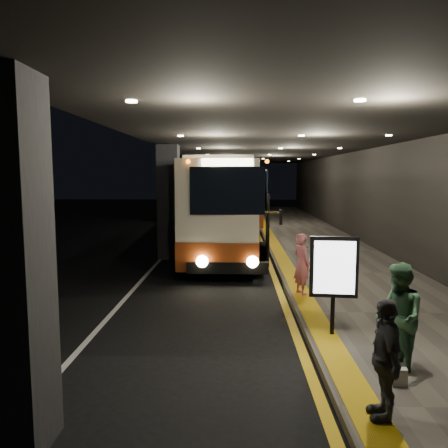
{
  "coord_description": "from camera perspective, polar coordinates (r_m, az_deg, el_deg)",
  "views": [
    {
      "loc": [
        1.12,
        -12.85,
        3.25
      ],
      "look_at": [
        0.74,
        0.89,
        1.7
      ],
      "focal_mm": 35.0,
      "sensor_mm": 36.0,
      "label": 1
    }
  ],
  "objects": [
    {
      "name": "ground",
      "position": [
        13.31,
        -3.31,
        -7.72
      ],
      "size": [
        90.0,
        90.0,
        0.0
      ],
      "primitive_type": "plane",
      "color": "black"
    },
    {
      "name": "lane_line_white",
      "position": [
        18.38,
        -7.59,
        -3.8
      ],
      "size": [
        0.12,
        50.0,
        0.01
      ],
      "primitive_type": "cube",
      "color": "silver",
      "rests_on": "ground"
    },
    {
      "name": "kerb_stripe_yellow",
      "position": [
        18.19,
        5.46,
        -3.88
      ],
      "size": [
        0.18,
        50.0,
        0.01
      ],
      "primitive_type": "cube",
      "color": "gold",
      "rests_on": "ground"
    },
    {
      "name": "sidewalk",
      "position": [
        18.49,
        12.92,
        -3.62
      ],
      "size": [
        4.5,
        50.0,
        0.15
      ],
      "primitive_type": "cube",
      "color": "#514C44",
      "rests_on": "ground"
    },
    {
      "name": "tactile_strip",
      "position": [
        18.2,
        7.04,
        -3.41
      ],
      "size": [
        0.5,
        50.0,
        0.01
      ],
      "primitive_type": "cube",
      "color": "gold",
      "rests_on": "sidewalk"
    },
    {
      "name": "terminal_wall",
      "position": [
        18.8,
        19.91,
        5.29
      ],
      "size": [
        0.1,
        50.0,
        6.0
      ],
      "primitive_type": "cube",
      "color": "black",
      "rests_on": "ground"
    },
    {
      "name": "support_columns",
      "position": [
        17.09,
        -7.23,
        2.86
      ],
      "size": [
        0.8,
        24.8,
        4.4
      ],
      "color": "black",
      "rests_on": "ground"
    },
    {
      "name": "canopy",
      "position": [
        17.96,
        6.11,
        10.7
      ],
      "size": [
        9.0,
        50.0,
        0.4
      ],
      "primitive_type": "cube",
      "color": "black",
      "rests_on": "support_columns"
    },
    {
      "name": "coach_main",
      "position": [
        18.47,
        0.81,
        1.89
      ],
      "size": [
        3.08,
        12.06,
        3.73
      ],
      "rotation": [
        0.0,
        0.0,
        -0.05
      ],
      "color": "beige",
      "rests_on": "ground"
    },
    {
      "name": "coach_second",
      "position": [
        29.04,
        1.58,
        3.42
      ],
      "size": [
        2.97,
        11.57,
        3.6
      ],
      "rotation": [
        0.0,
        0.0,
        0.05
      ],
      "color": "beige",
      "rests_on": "ground"
    },
    {
      "name": "coach_third",
      "position": [
        42.36,
        1.4,
        4.61
      ],
      "size": [
        3.26,
        12.78,
        3.98
      ],
      "rotation": [
        0.0,
        0.0,
        -0.05
      ],
      "color": "beige",
      "rests_on": "ground"
    },
    {
      "name": "passenger_boarding",
      "position": [
        11.54,
        10.12,
        -5.16
      ],
      "size": [
        0.59,
        0.69,
        1.6
      ],
      "primitive_type": "imported",
      "rotation": [
        0.0,
        0.0,
        2.0
      ],
      "color": "#D6646E",
      "rests_on": "sidewalk"
    },
    {
      "name": "passenger_waiting_green",
      "position": [
        7.58,
        21.86,
        -11.2
      ],
      "size": [
        0.54,
        0.85,
        1.73
      ],
      "primitive_type": "imported",
      "rotation": [
        0.0,
        0.0,
        -1.59
      ],
      "color": "#366243",
      "rests_on": "sidewalk"
    },
    {
      "name": "passenger_waiting_grey",
      "position": [
        6.12,
        20.26,
        -16.18
      ],
      "size": [
        0.53,
        0.95,
        1.57
      ],
      "primitive_type": "imported",
      "rotation": [
        0.0,
        0.0,
        -1.63
      ],
      "color": "#46464B",
      "rests_on": "sidewalk"
    },
    {
      "name": "bag_plain",
      "position": [
        7.29,
        21.95,
        -18.05
      ],
      "size": [
        0.23,
        0.15,
        0.26
      ],
      "primitive_type": "cube",
      "rotation": [
        0.0,
        0.0,
        -0.13
      ],
      "color": "#B2B3A7",
      "rests_on": "sidewalk"
    },
    {
      "name": "info_sign",
      "position": [
        8.67,
        14.15,
        -5.7
      ],
      "size": [
        0.92,
        0.2,
        1.93
      ],
      "rotation": [
        0.0,
        0.0,
        -0.1
      ],
      "color": "black",
      "rests_on": "sidewalk"
    },
    {
      "name": "stanchion_post",
      "position": [
        12.53,
        10.41,
        -5.43
      ],
      "size": [
        0.05,
        0.05,
        1.1
      ],
      "primitive_type": "cylinder",
      "color": "black",
      "rests_on": "sidewalk"
    }
  ]
}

